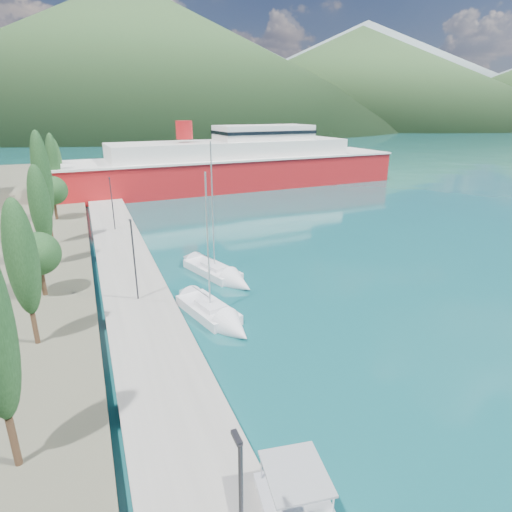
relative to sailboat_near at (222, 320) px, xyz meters
name	(u,v)px	position (x,y,z in m)	size (l,w,h in m)	color
ground	(123,159)	(3.92, 109.31, -0.31)	(1400.00, 1400.00, 0.00)	#124E52
quay	(124,260)	(-5.08, 15.31, 0.09)	(5.00, 88.00, 0.80)	gray
hills_far	(186,59)	(142.51, 608.04, 77.08)	(1480.00, 900.00, 180.00)	gray
hills_near	(206,64)	(101.97, 361.81, 48.87)	(1010.00, 520.00, 115.00)	#2D4B26
tree_row	(45,197)	(-11.64, 21.71, 5.57)	(3.66, 63.57, 11.69)	#47301E
lamp_posts	(135,260)	(-5.08, 4.12, 3.78)	(0.15, 44.24, 6.06)	#2D2D33
sailboat_near	(222,320)	(0.00, 0.00, 0.00)	(4.23, 8.26, 11.39)	silver
sailboat_mid	(226,277)	(2.77, 7.56, 0.00)	(4.87, 9.11, 12.69)	silver
ferry	(233,166)	(18.82, 51.86, 3.62)	(65.66, 17.60, 12.90)	#AF1518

